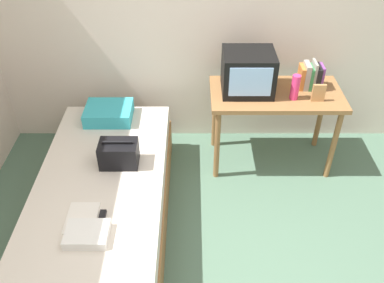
{
  "coord_description": "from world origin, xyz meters",
  "views": [
    {
      "loc": [
        -0.11,
        -1.65,
        2.66
      ],
      "look_at": [
        -0.09,
        1.06,
        0.57
      ],
      "focal_mm": 39.05,
      "sensor_mm": 36.0,
      "label": 1
    }
  ],
  "objects_px": {
    "picture_frame": "(317,93)",
    "folded_towel": "(86,234)",
    "bed": "(103,198)",
    "desk": "(274,102)",
    "magazine": "(80,218)",
    "pillow": "(107,113)",
    "book_row": "(309,76)",
    "tv": "(246,72)",
    "handbag": "(118,154)",
    "water_bottle": "(294,87)",
    "remote_dark": "(101,219)"
  },
  "relations": [
    {
      "from": "pillow",
      "to": "folded_towel",
      "type": "relative_size",
      "value": 1.49
    },
    {
      "from": "water_bottle",
      "to": "pillow",
      "type": "xyz_separation_m",
      "value": [
        -1.63,
        0.1,
        -0.33
      ]
    },
    {
      "from": "water_bottle",
      "to": "picture_frame",
      "type": "relative_size",
      "value": 1.42
    },
    {
      "from": "bed",
      "to": "pillow",
      "type": "bearing_deg",
      "value": 93.69
    },
    {
      "from": "book_row",
      "to": "picture_frame",
      "type": "relative_size",
      "value": 1.59
    },
    {
      "from": "desk",
      "to": "tv",
      "type": "height_order",
      "value": "tv"
    },
    {
      "from": "bed",
      "to": "tv",
      "type": "bearing_deg",
      "value": 34.02
    },
    {
      "from": "book_row",
      "to": "magazine",
      "type": "distance_m",
      "value": 2.26
    },
    {
      "from": "water_bottle",
      "to": "bed",
      "type": "bearing_deg",
      "value": -157.1
    },
    {
      "from": "water_bottle",
      "to": "book_row",
      "type": "bearing_deg",
      "value": 47.91
    },
    {
      "from": "pillow",
      "to": "magazine",
      "type": "relative_size",
      "value": 1.44
    },
    {
      "from": "picture_frame",
      "to": "folded_towel",
      "type": "distance_m",
      "value": 2.17
    },
    {
      "from": "picture_frame",
      "to": "book_row",
      "type": "bearing_deg",
      "value": 94.99
    },
    {
      "from": "bed",
      "to": "desk",
      "type": "relative_size",
      "value": 1.72
    },
    {
      "from": "tv",
      "to": "pillow",
      "type": "bearing_deg",
      "value": -178.4
    },
    {
      "from": "picture_frame",
      "to": "folded_towel",
      "type": "height_order",
      "value": "picture_frame"
    },
    {
      "from": "desk",
      "to": "remote_dark",
      "type": "height_order",
      "value": "desk"
    },
    {
      "from": "picture_frame",
      "to": "pillow",
      "type": "relative_size",
      "value": 0.38
    },
    {
      "from": "tv",
      "to": "folded_towel",
      "type": "relative_size",
      "value": 1.57
    },
    {
      "from": "tv",
      "to": "remote_dark",
      "type": "xyz_separation_m",
      "value": [
        -1.1,
        -1.26,
        -0.45
      ]
    },
    {
      "from": "book_row",
      "to": "remote_dark",
      "type": "relative_size",
      "value": 1.6
    },
    {
      "from": "tv",
      "to": "remote_dark",
      "type": "bearing_deg",
      "value": -131.01
    },
    {
      "from": "picture_frame",
      "to": "folded_towel",
      "type": "bearing_deg",
      "value": -144.69
    },
    {
      "from": "tv",
      "to": "picture_frame",
      "type": "xyz_separation_m",
      "value": [
        0.58,
        -0.17,
        -0.1
      ]
    },
    {
      "from": "folded_towel",
      "to": "bed",
      "type": "bearing_deg",
      "value": 92.15
    },
    {
      "from": "pillow",
      "to": "magazine",
      "type": "distance_m",
      "value": 1.21
    },
    {
      "from": "tv",
      "to": "handbag",
      "type": "relative_size",
      "value": 1.47
    },
    {
      "from": "bed",
      "to": "desk",
      "type": "bearing_deg",
      "value": 27.99
    },
    {
      "from": "book_row",
      "to": "picture_frame",
      "type": "xyz_separation_m",
      "value": [
        0.02,
        -0.23,
        -0.03
      ]
    },
    {
      "from": "pillow",
      "to": "remote_dark",
      "type": "height_order",
      "value": "pillow"
    },
    {
      "from": "picture_frame",
      "to": "folded_towel",
      "type": "xyz_separation_m",
      "value": [
        -1.75,
        -1.24,
        -0.33
      ]
    },
    {
      "from": "bed",
      "to": "picture_frame",
      "type": "height_order",
      "value": "picture_frame"
    },
    {
      "from": "tv",
      "to": "magazine",
      "type": "relative_size",
      "value": 1.52
    },
    {
      "from": "water_bottle",
      "to": "folded_towel",
      "type": "xyz_separation_m",
      "value": [
        -1.55,
        -1.28,
        -0.36
      ]
    },
    {
      "from": "picture_frame",
      "to": "magazine",
      "type": "distance_m",
      "value": 2.14
    },
    {
      "from": "water_bottle",
      "to": "magazine",
      "type": "distance_m",
      "value": 2.01
    },
    {
      "from": "picture_frame",
      "to": "pillow",
      "type": "height_order",
      "value": "picture_frame"
    },
    {
      "from": "tv",
      "to": "book_row",
      "type": "relative_size",
      "value": 1.76
    },
    {
      "from": "desk",
      "to": "tv",
      "type": "bearing_deg",
      "value": 173.32
    },
    {
      "from": "pillow",
      "to": "handbag",
      "type": "relative_size",
      "value": 1.39
    },
    {
      "from": "desk",
      "to": "book_row",
      "type": "relative_size",
      "value": 4.65
    },
    {
      "from": "book_row",
      "to": "handbag",
      "type": "bearing_deg",
      "value": -155.91
    },
    {
      "from": "magazine",
      "to": "folded_towel",
      "type": "relative_size",
      "value": 1.04
    },
    {
      "from": "desk",
      "to": "handbag",
      "type": "bearing_deg",
      "value": -154.25
    },
    {
      "from": "magazine",
      "to": "remote_dark",
      "type": "relative_size",
      "value": 1.86
    },
    {
      "from": "desk",
      "to": "folded_towel",
      "type": "distance_m",
      "value": 1.99
    },
    {
      "from": "magazine",
      "to": "pillow",
      "type": "bearing_deg",
      "value": 89.91
    },
    {
      "from": "book_row",
      "to": "folded_towel",
      "type": "xyz_separation_m",
      "value": [
        -1.73,
        -1.47,
        -0.36
      ]
    },
    {
      "from": "bed",
      "to": "book_row",
      "type": "xyz_separation_m",
      "value": [
        1.75,
        0.86,
        0.64
      ]
    },
    {
      "from": "picture_frame",
      "to": "magazine",
      "type": "bearing_deg",
      "value": -149.54
    }
  ]
}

